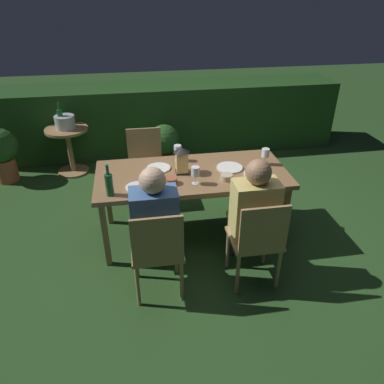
% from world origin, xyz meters
% --- Properties ---
extents(ground_plane, '(16.00, 16.00, 0.00)m').
position_xyz_m(ground_plane, '(0.00, 0.00, 0.00)').
color(ground_plane, '#26471E').
extents(dining_table, '(1.86, 0.84, 0.73)m').
position_xyz_m(dining_table, '(0.00, 0.00, 0.68)').
color(dining_table, olive).
rests_on(dining_table, ground).
extents(chair_side_left_b, '(0.42, 0.40, 0.87)m').
position_xyz_m(chair_side_left_b, '(0.42, -0.81, 0.49)').
color(chair_side_left_b, '#9E7A51').
rests_on(chair_side_left_b, ground).
extents(person_in_mustard, '(0.38, 0.47, 1.15)m').
position_xyz_m(person_in_mustard, '(0.42, -0.62, 0.64)').
color(person_in_mustard, tan).
rests_on(person_in_mustard, ground).
extents(chair_side_right_a, '(0.42, 0.40, 0.87)m').
position_xyz_m(chair_side_right_a, '(-0.42, 0.81, 0.49)').
color(chair_side_right_a, '#9E7A51').
rests_on(chair_side_right_a, ground).
extents(chair_side_left_a, '(0.42, 0.40, 0.87)m').
position_xyz_m(chair_side_left_a, '(-0.42, -0.81, 0.49)').
color(chair_side_left_a, '#9E7A51').
rests_on(chair_side_left_a, ground).
extents(person_in_blue, '(0.38, 0.47, 1.15)m').
position_xyz_m(person_in_blue, '(-0.42, -0.62, 0.64)').
color(person_in_blue, '#426699').
rests_on(person_in_blue, ground).
extents(lantern_centerpiece, '(0.15, 0.15, 0.27)m').
position_xyz_m(lantern_centerpiece, '(-0.10, 0.02, 0.88)').
color(lantern_centerpiece, black).
rests_on(lantern_centerpiece, dining_table).
extents(green_bottle_on_table, '(0.07, 0.07, 0.29)m').
position_xyz_m(green_bottle_on_table, '(-0.77, -0.31, 0.84)').
color(green_bottle_on_table, '#195128').
rests_on(green_bottle_on_table, dining_table).
extents(wine_glass_a, '(0.08, 0.08, 0.17)m').
position_xyz_m(wine_glass_a, '(0.75, 0.06, 0.85)').
color(wine_glass_a, silver).
rests_on(wine_glass_a, dining_table).
extents(wine_glass_b, '(0.08, 0.08, 0.17)m').
position_xyz_m(wine_glass_b, '(-0.10, 0.29, 0.85)').
color(wine_glass_b, silver).
rests_on(wine_glass_b, dining_table).
extents(wine_glass_c, '(0.08, 0.08, 0.17)m').
position_xyz_m(wine_glass_c, '(-0.01, -0.22, 0.85)').
color(wine_glass_c, silver).
rests_on(wine_glass_c, dining_table).
extents(plate_a, '(0.24, 0.24, 0.01)m').
position_xyz_m(plate_a, '(-0.31, 0.13, 0.74)').
color(plate_a, white).
rests_on(plate_a, dining_table).
extents(plate_b, '(0.26, 0.26, 0.01)m').
position_xyz_m(plate_b, '(0.38, 0.03, 0.74)').
color(plate_b, white).
rests_on(plate_b, dining_table).
extents(plate_c, '(0.23, 0.23, 0.01)m').
position_xyz_m(plate_c, '(0.59, -0.15, 0.74)').
color(plate_c, silver).
rests_on(plate_c, dining_table).
extents(plate_d, '(0.21, 0.21, 0.01)m').
position_xyz_m(plate_d, '(-0.54, -0.22, 0.74)').
color(plate_d, silver).
rests_on(plate_d, dining_table).
extents(bowl_olives, '(0.11, 0.11, 0.06)m').
position_xyz_m(bowl_olives, '(-0.23, -0.19, 0.76)').
color(bowl_olives, '#9E5138').
rests_on(bowl_olives, dining_table).
extents(bowl_bread, '(0.12, 0.12, 0.05)m').
position_xyz_m(bowl_bread, '(0.29, -0.20, 0.76)').
color(bowl_bread, '#BCAD8E').
rests_on(bowl_bread, dining_table).
extents(side_table, '(0.56, 0.56, 0.65)m').
position_xyz_m(side_table, '(-1.41, 1.71, 0.43)').
color(side_table, '#937047').
rests_on(side_table, ground).
extents(ice_bucket, '(0.26, 0.26, 0.34)m').
position_xyz_m(ice_bucket, '(-1.41, 1.71, 0.74)').
color(ice_bucket, '#B2B7BF').
rests_on(ice_bucket, side_table).
extents(hedge_backdrop, '(5.13, 0.76, 1.01)m').
position_xyz_m(hedge_backdrop, '(0.00, 2.32, 0.51)').
color(hedge_backdrop, '#1E4219').
rests_on(hedge_backdrop, ground).
extents(potted_plant_by_hedge, '(0.44, 0.44, 0.72)m').
position_xyz_m(potted_plant_by_hedge, '(-2.24, 1.59, 0.43)').
color(potted_plant_by_hedge, '#9E5133').
rests_on(potted_plant_by_hedge, ground).
extents(potted_plant_corner, '(0.42, 0.42, 0.65)m').
position_xyz_m(potted_plant_corner, '(-0.12, 1.59, 0.35)').
color(potted_plant_corner, '#9E5133').
rests_on(potted_plant_corner, ground).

